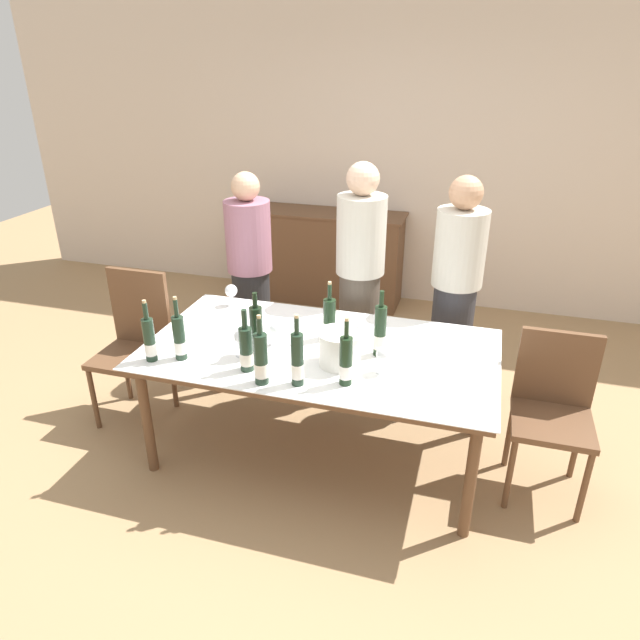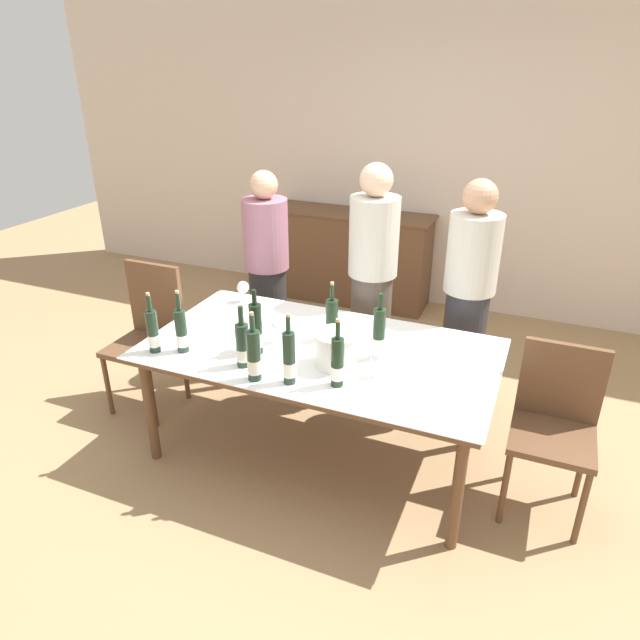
# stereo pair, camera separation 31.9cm
# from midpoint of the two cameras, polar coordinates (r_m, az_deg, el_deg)

# --- Properties ---
(ground_plane) EXTENTS (12.00, 12.00, 0.00)m
(ground_plane) POSITION_cam_midpoint_polar(r_m,az_deg,el_deg) (3.67, 2.55, -12.94)
(ground_plane) COLOR #A37F56
(back_wall) EXTENTS (8.00, 0.10, 2.80)m
(back_wall) POSITION_cam_midpoint_polar(r_m,az_deg,el_deg) (5.51, 12.83, 15.59)
(back_wall) COLOR beige
(back_wall) RESTS_ON ground_plane
(sideboard_cabinet) EXTENTS (1.58, 0.46, 0.89)m
(sideboard_cabinet) POSITION_cam_midpoint_polar(r_m,az_deg,el_deg) (5.63, 4.65, 6.28)
(sideboard_cabinet) COLOR brown
(sideboard_cabinet) RESTS_ON ground_plane
(dining_table) EXTENTS (2.00, 1.09, 0.73)m
(dining_table) POSITION_cam_midpoint_polar(r_m,az_deg,el_deg) (3.30, 2.77, -3.79)
(dining_table) COLOR brown
(dining_table) RESTS_ON ground_plane
(ice_bucket) EXTENTS (0.24, 0.24, 0.19)m
(ice_bucket) POSITION_cam_midpoint_polar(r_m,az_deg,el_deg) (3.06, 4.62, -2.92)
(ice_bucket) COLOR white
(ice_bucket) RESTS_ON dining_table
(wine_bottle_0) EXTENTS (0.07, 0.07, 0.38)m
(wine_bottle_0) POSITION_cam_midpoint_polar(r_m,az_deg,el_deg) (2.92, -3.52, -3.77)
(wine_bottle_0) COLOR #1E3323
(wine_bottle_0) RESTS_ON dining_table
(wine_bottle_1) EXTENTS (0.07, 0.07, 0.37)m
(wine_bottle_1) POSITION_cam_midpoint_polar(r_m,az_deg,el_deg) (2.87, 4.94, -4.42)
(wine_bottle_1) COLOR black
(wine_bottle_1) RESTS_ON dining_table
(wine_bottle_2) EXTENTS (0.07, 0.07, 0.37)m
(wine_bottle_2) POSITION_cam_midpoint_polar(r_m,az_deg,el_deg) (3.25, -10.99, -1.22)
(wine_bottle_2) COLOR #1E3323
(wine_bottle_2) RESTS_ON dining_table
(wine_bottle_3) EXTENTS (0.08, 0.08, 0.36)m
(wine_bottle_3) POSITION_cam_midpoint_polar(r_m,az_deg,el_deg) (3.34, 3.93, -0.12)
(wine_bottle_3) COLOR black
(wine_bottle_3) RESTS_ON dining_table
(wine_bottle_4) EXTENTS (0.07, 0.07, 0.38)m
(wine_bottle_4) POSITION_cam_midpoint_polar(r_m,az_deg,el_deg) (3.17, -3.58, -1.11)
(wine_bottle_4) COLOR black
(wine_bottle_4) RESTS_ON dining_table
(wine_bottle_5) EXTENTS (0.07, 0.07, 0.39)m
(wine_bottle_5) POSITION_cam_midpoint_polar(r_m,az_deg,el_deg) (3.15, 8.81, -1.59)
(wine_bottle_5) COLOR black
(wine_bottle_5) RESTS_ON dining_table
(wine_bottle_6) EXTENTS (0.06, 0.06, 0.36)m
(wine_bottle_6) POSITION_cam_midpoint_polar(r_m,az_deg,el_deg) (3.28, -13.73, -1.22)
(wine_bottle_6) COLOR #1E3323
(wine_bottle_6) RESTS_ON dining_table
(wine_bottle_7) EXTENTS (0.07, 0.07, 0.35)m
(wine_bottle_7) POSITION_cam_midpoint_polar(r_m,az_deg,el_deg) (3.05, -4.79, -2.66)
(wine_bottle_7) COLOR #1E3323
(wine_bottle_7) RESTS_ON dining_table
(wine_bottle_8) EXTENTS (0.07, 0.07, 0.39)m
(wine_bottle_8) POSITION_cam_midpoint_polar(r_m,az_deg,el_deg) (2.88, 0.13, -4.05)
(wine_bottle_8) COLOR #1E3323
(wine_bottle_8) RESTS_ON dining_table
(wine_glass_0) EXTENTS (0.07, 0.07, 0.14)m
(wine_glass_0) POSITION_cam_midpoint_polar(r_m,az_deg,el_deg) (3.30, -1.59, -0.83)
(wine_glass_0) COLOR white
(wine_glass_0) RESTS_ON dining_table
(wine_glass_1) EXTENTS (0.08, 0.08, 0.15)m
(wine_glass_1) POSITION_cam_midpoint_polar(r_m,az_deg,el_deg) (3.86, -5.37, 3.18)
(wine_glass_1) COLOR white
(wine_glass_1) RESTS_ON dining_table
(wine_glass_2) EXTENTS (0.08, 0.08, 0.15)m
(wine_glass_2) POSITION_cam_midpoint_polar(r_m,az_deg,el_deg) (2.98, 8.89, -3.89)
(wine_glass_2) COLOR white
(wine_glass_2) RESTS_ON dining_table
(wine_glass_3) EXTENTS (0.09, 0.09, 0.16)m
(wine_glass_3) POSITION_cam_midpoint_polar(r_m,az_deg,el_deg) (3.20, -5.08, -1.44)
(wine_glass_3) COLOR white
(wine_glass_3) RESTS_ON dining_table
(chair_left_end) EXTENTS (0.42, 0.42, 1.00)m
(chair_left_end) POSITION_cam_midpoint_polar(r_m,az_deg,el_deg) (3.99, -14.52, -0.84)
(chair_left_end) COLOR brown
(chair_left_end) RESTS_ON ground_plane
(chair_right_end) EXTENTS (0.42, 0.42, 0.92)m
(chair_right_end) POSITION_cam_midpoint_polar(r_m,az_deg,el_deg) (3.31, 25.10, -8.97)
(chair_right_end) COLOR brown
(chair_right_end) RESTS_ON ground_plane
(person_host) EXTENTS (0.33, 0.33, 1.53)m
(person_host) POSITION_cam_midpoint_polar(r_m,az_deg,el_deg) (4.29, -3.17, 4.61)
(person_host) COLOR #262628
(person_host) RESTS_ON ground_plane
(person_guest_left) EXTENTS (0.33, 0.33, 1.65)m
(person_guest_left) POSITION_cam_midpoint_polar(r_m,az_deg,el_deg) (3.92, 7.56, 3.46)
(person_guest_left) COLOR #51473D
(person_guest_left) RESTS_ON ground_plane
(person_guest_right) EXTENTS (0.33, 0.33, 1.59)m
(person_guest_right) POSITION_cam_midpoint_polar(r_m,az_deg,el_deg) (3.85, 16.87, 1.67)
(person_guest_right) COLOR #2D2D33
(person_guest_right) RESTS_ON ground_plane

